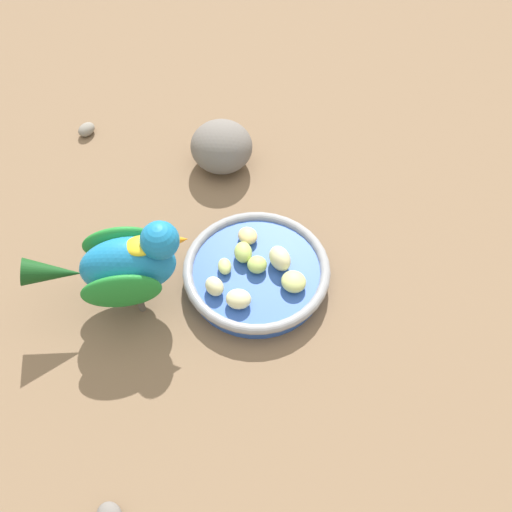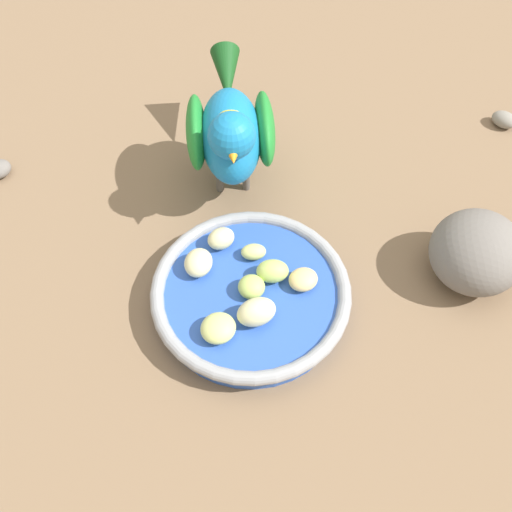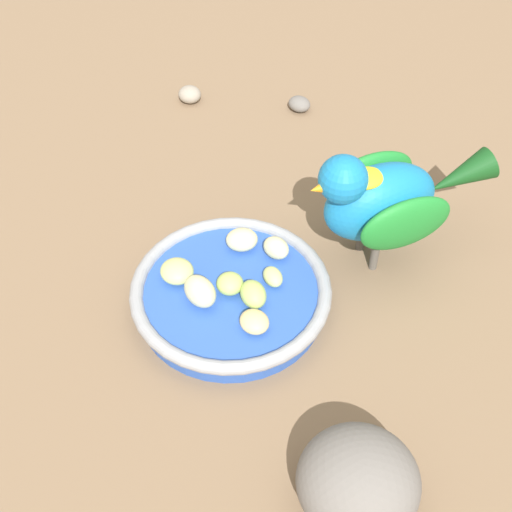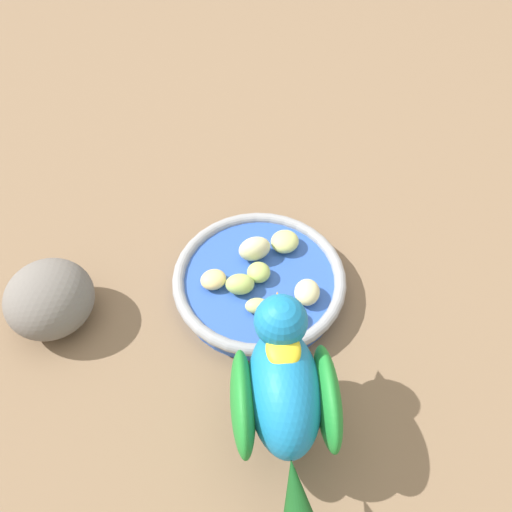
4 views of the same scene
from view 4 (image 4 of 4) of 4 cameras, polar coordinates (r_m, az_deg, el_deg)
name	(u,v)px [view 4 (image 4 of 4)]	position (r m, az deg, el deg)	size (l,w,h in m)	color
ground_plane	(251,285)	(0.64, -0.49, -3.14)	(4.00, 4.00, 0.00)	#7A6047
feeding_bowl	(259,282)	(0.62, 0.34, -2.79)	(0.20, 0.20, 0.03)	#2D56B7
apple_piece_0	(240,284)	(0.59, -1.73, -3.03)	(0.03, 0.02, 0.02)	#B2CC66
apple_piece_1	(256,249)	(0.62, 0.01, 0.76)	(0.04, 0.03, 0.03)	beige
apple_piece_2	(285,241)	(0.63, 3.10, 1.56)	(0.03, 0.03, 0.02)	#C6D17A
apple_piece_3	(259,272)	(0.60, 0.29, -1.77)	(0.03, 0.03, 0.02)	#B2CC66
apple_piece_4	(257,306)	(0.58, 0.09, -5.34)	(0.03, 0.02, 0.02)	#C6D17A
apple_piece_5	(288,315)	(0.57, 3.47, -6.37)	(0.03, 0.02, 0.02)	beige
apple_piece_6	(307,292)	(0.59, 5.49, -3.88)	(0.03, 0.03, 0.02)	beige
apple_piece_7	(213,280)	(0.60, -4.59, -2.53)	(0.03, 0.03, 0.02)	#E5C67F
parrot	(285,392)	(0.48, 3.09, -14.38)	(0.21, 0.12, 0.15)	#59544C
rock_large	(50,299)	(0.62, -21.24, -4.29)	(0.10, 0.10, 0.08)	slate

